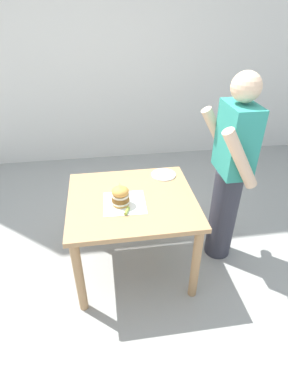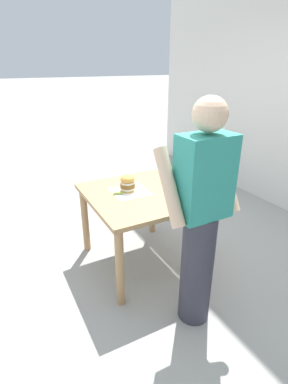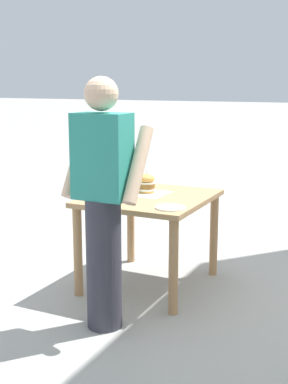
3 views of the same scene
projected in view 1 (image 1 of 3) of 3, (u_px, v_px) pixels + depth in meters
name	position (u px, v px, depth m)	size (l,w,h in m)	color
ground_plane	(134.00, 264.00, 2.82)	(80.00, 80.00, 0.00)	#9E9E99
patio_table	(132.00, 210.00, 2.47)	(0.93, 1.02, 0.75)	tan
serving_paper	(124.00, 203.00, 2.35)	(0.33, 0.33, 0.00)	white
sandwich	(120.00, 196.00, 2.29)	(0.14, 0.14, 0.19)	gold
pickle_spear	(127.00, 211.00, 2.24)	(0.02, 0.02, 0.08)	#8EA83D
side_plate_with_forks	(164.00, 175.00, 2.71)	(0.22, 0.22, 0.02)	white
diner_across_table	(230.00, 173.00, 2.48)	(0.55, 0.35, 1.69)	#33333D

